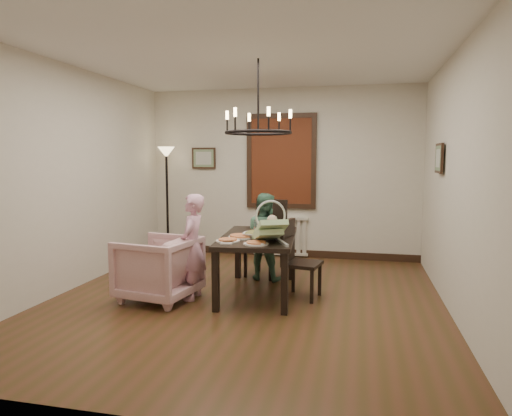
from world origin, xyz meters
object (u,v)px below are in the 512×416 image
at_px(chair_right, 302,259).
at_px(baby_bouncer, 270,228).
at_px(armchair, 158,268).
at_px(floor_lamp, 167,203).
at_px(dining_table, 258,243).
at_px(seated_man, 264,244).
at_px(drinking_glass, 259,230).
at_px(chair_far, 265,238).
at_px(elderly_woman, 192,256).

height_order(chair_right, baby_bouncer, baby_bouncer).
relative_size(armchair, floor_lamp, 0.46).
bearing_deg(baby_bouncer, dining_table, 93.09).
bearing_deg(chair_right, baby_bouncer, 152.02).
xyz_separation_m(armchair, seated_man, (1.01, 1.17, 0.12)).
xyz_separation_m(seated_man, baby_bouncer, (0.31, -1.12, 0.39)).
bearing_deg(dining_table, floor_lamp, 131.65).
relative_size(dining_table, drinking_glass, 12.80).
distance_m(drinking_glass, floor_lamp, 2.68).
xyz_separation_m(chair_right, seated_man, (-0.62, 0.72, 0.02)).
xyz_separation_m(chair_far, floor_lamp, (-1.90, 1.01, 0.36)).
bearing_deg(baby_bouncer, chair_far, 79.36).
relative_size(chair_far, floor_lamp, 0.60).
relative_size(chair_far, chair_right, 1.16).
relative_size(chair_right, baby_bouncer, 1.87).
relative_size(dining_table, armchair, 1.95).
bearing_deg(armchair, floor_lamp, -149.13).
distance_m(chair_far, chair_right, 1.09).
bearing_deg(armchair, seated_man, 148.95).
distance_m(baby_bouncer, floor_lamp, 3.19).
bearing_deg(seated_man, armchair, 59.28).
distance_m(elderly_woman, baby_bouncer, 1.01).
relative_size(chair_far, armchair, 1.31).
bearing_deg(baby_bouncer, seated_man, 80.35).
relative_size(elderly_woman, floor_lamp, 0.57).
bearing_deg(floor_lamp, elderly_woman, -59.84).
height_order(dining_table, chair_right, chair_right).
bearing_deg(drinking_glass, dining_table, -88.22).
bearing_deg(armchair, dining_table, 123.45).
distance_m(armchair, seated_man, 1.55).
relative_size(dining_table, chair_right, 1.72).
height_order(seated_man, drinking_glass, seated_man).
relative_size(chair_far, seated_man, 1.10).
height_order(armchair, elderly_woman, elderly_woman).
height_order(chair_far, armchair, chair_far).
xyz_separation_m(armchair, elderly_woman, (0.37, 0.13, 0.14)).
bearing_deg(dining_table, armchair, -161.55).
relative_size(chair_far, elderly_woman, 1.05).
height_order(baby_bouncer, drinking_glass, baby_bouncer).
xyz_separation_m(chair_right, baby_bouncer, (-0.32, -0.40, 0.42)).
bearing_deg(seated_man, floor_lamp, -21.37).
bearing_deg(baby_bouncer, armchair, 157.47).
bearing_deg(drinking_glass, chair_right, -10.65).
height_order(dining_table, chair_far, chair_far).
relative_size(dining_table, baby_bouncer, 3.23).
distance_m(dining_table, chair_right, 0.57).
distance_m(dining_table, seated_man, 0.71).
distance_m(dining_table, armchair, 1.22).
relative_size(elderly_woman, baby_bouncer, 2.07).
height_order(armchair, seated_man, seated_man).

